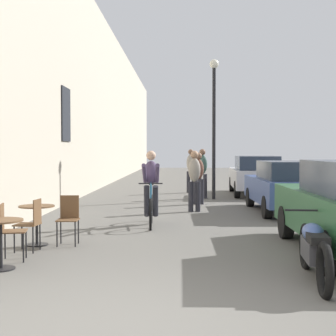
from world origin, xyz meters
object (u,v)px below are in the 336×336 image
(cafe_table_near, at_px, (1,233))
(street_lamp, at_px, (214,111))
(pedestrian_mid, at_px, (198,175))
(parked_car_third, at_px, (255,175))
(cafe_chair_mid_toward_street, at_px, (31,221))
(cafe_table_mid, at_px, (37,216))
(cafe_chair_mid_toward_wall, at_px, (69,216))
(cafe_chair_near_toward_street, at_px, (9,228))
(pedestrian_furthest, at_px, (191,168))
(parked_car_second, at_px, (286,186))
(cyclist_on_bicycle, at_px, (151,190))
(pedestrian_near, at_px, (194,177))
(pedestrian_far, at_px, (202,170))
(parked_motorcycle, at_px, (314,250))

(cafe_table_near, distance_m, street_lamp, 11.29)
(pedestrian_mid, distance_m, parked_car_third, 4.07)
(cafe_table_near, distance_m, cafe_chair_mid_toward_street, 1.26)
(cafe_table_mid, xyz_separation_m, cafe_chair_mid_toward_wall, (0.56, 0.08, -0.00))
(cafe_chair_near_toward_street, bearing_deg, cafe_chair_mid_toward_street, 78.87)
(pedestrian_furthest, bearing_deg, parked_car_third, -20.63)
(parked_car_second, height_order, parked_car_third, parked_car_third)
(cafe_table_near, relative_size, street_lamp, 0.15)
(pedestrian_furthest, relative_size, parked_car_third, 0.41)
(cyclist_on_bicycle, bearing_deg, pedestrian_furthest, 82.83)
(cafe_table_mid, relative_size, parked_car_second, 0.18)
(parked_car_second, bearing_deg, cafe_table_near, -129.79)
(cafe_table_mid, distance_m, pedestrian_furthest, 11.51)
(pedestrian_near, distance_m, parked_car_second, 2.54)
(cafe_chair_near_toward_street, relative_size, pedestrian_near, 0.52)
(pedestrian_near, bearing_deg, street_lamp, 77.64)
(pedestrian_near, bearing_deg, cafe_chair_mid_toward_street, -117.98)
(pedestrian_furthest, distance_m, parked_car_second, 6.79)
(cafe_chair_mid_toward_wall, height_order, cyclist_on_bicycle, cyclist_on_bicycle)
(cafe_chair_mid_toward_street, height_order, street_lamp, street_lamp)
(cafe_chair_mid_toward_street, xyz_separation_m, pedestrian_near, (2.92, 5.49, 0.45))
(pedestrian_far, distance_m, parked_motorcycle, 11.13)
(cafe_table_near, height_order, cyclist_on_bicycle, cyclist_on_bicycle)
(cafe_table_mid, height_order, pedestrian_near, pedestrian_near)
(parked_motorcycle, bearing_deg, cafe_chair_near_toward_street, 166.87)
(cafe_chair_near_toward_street, xyz_separation_m, parked_car_second, (5.58, 6.06, 0.22))
(cafe_table_near, height_order, street_lamp, street_lamp)
(cafe_table_near, bearing_deg, parked_motorcycle, -6.38)
(cafe_chair_mid_toward_wall, bearing_deg, pedestrian_mid, 68.86)
(cafe_table_mid, relative_size, cafe_chair_mid_toward_street, 0.81)
(cafe_chair_mid_toward_wall, height_order, pedestrian_near, pedestrian_near)
(street_lamp, height_order, parked_motorcycle, street_lamp)
(parked_car_third, xyz_separation_m, parked_motorcycle, (-1.13, -12.47, -0.38))
(cafe_chair_near_toward_street, relative_size, cafe_table_mid, 1.24)
(cafe_chair_mid_toward_wall, height_order, parked_car_second, parked_car_second)
(parked_car_second, bearing_deg, pedestrian_near, 176.85)
(pedestrian_mid, relative_size, parked_car_third, 0.38)
(street_lamp, distance_m, parked_car_third, 3.34)
(cafe_chair_near_toward_street, distance_m, cafe_chair_mid_toward_wall, 1.48)
(cafe_chair_mid_toward_wall, distance_m, parked_car_third, 11.24)
(pedestrian_mid, xyz_separation_m, parked_motorcycle, (1.19, -9.13, -0.52))
(cyclist_on_bicycle, bearing_deg, pedestrian_mid, 74.26)
(street_lamp, bearing_deg, parked_car_third, 44.05)
(street_lamp, bearing_deg, cyclist_on_bicycle, -106.85)
(cafe_chair_near_toward_street, distance_m, street_lamp, 10.82)
(cafe_chair_mid_toward_wall, bearing_deg, parked_car_third, 63.96)
(cafe_table_near, height_order, parked_motorcycle, parked_motorcycle)
(cafe_table_near, relative_size, cafe_chair_near_toward_street, 0.81)
(cafe_chair_mid_toward_street, bearing_deg, parked_car_third, 63.20)
(cafe_table_near, xyz_separation_m, pedestrian_far, (3.38, 10.59, 0.48))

